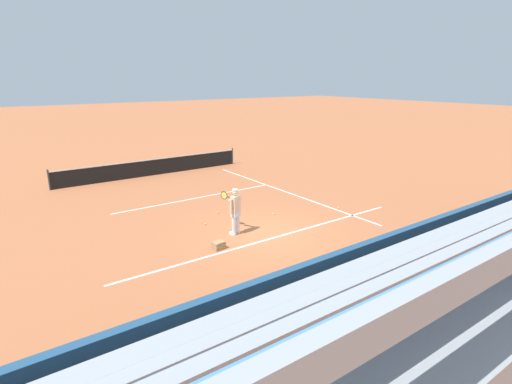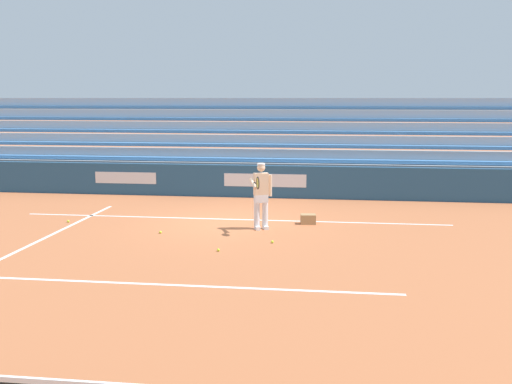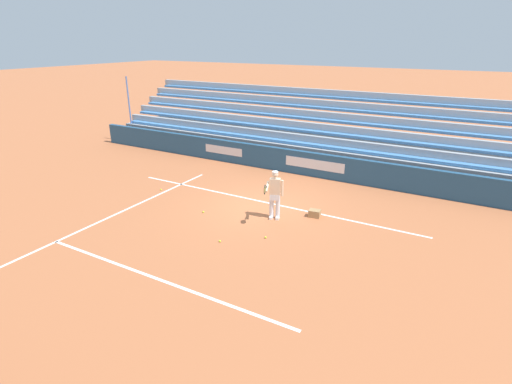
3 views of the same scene
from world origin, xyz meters
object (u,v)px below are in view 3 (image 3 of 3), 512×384
Objects in this scene: ball_box_cardboard at (315,213)px; tennis_ball_on_baseline at (203,212)px; tennis_ball_near_player at (266,237)px; tennis_ball_far_right at (161,190)px; tennis_player at (275,194)px; tennis_ball_midcourt at (220,241)px.

tennis_ball_on_baseline is at bearing 24.56° from ball_box_cardboard.
ball_box_cardboard reaches higher than tennis_ball_near_player.
tennis_ball_on_baseline is (-2.88, 0.97, 0.00)m from tennis_ball_far_right.
ball_box_cardboard is 3.98m from tennis_ball_on_baseline.
tennis_player is 25.98× the size of tennis_ball_midcourt.
tennis_ball_far_right is at bearing -18.59° from tennis_ball_on_baseline.
tennis_player is 4.29× the size of ball_box_cardboard.
tennis_player reaches higher than tennis_ball_near_player.
tennis_ball_far_right is 1.00× the size of tennis_ball_midcourt.
ball_box_cardboard is at bearing -145.76° from tennis_player.
ball_box_cardboard is 6.06× the size of tennis_ball_on_baseline.
tennis_ball_far_right is (5.78, -1.60, 0.00)m from tennis_ball_near_player.
tennis_player reaches higher than tennis_ball_midcourt.
tennis_ball_near_player is 5.99m from tennis_ball_far_right.
ball_box_cardboard reaches higher than tennis_ball_on_baseline.
tennis_ball_midcourt is at bearing 151.66° from tennis_ball_far_right.
tennis_ball_far_right and tennis_ball_on_baseline have the same top height.
tennis_ball_far_right is 1.00× the size of tennis_ball_on_baseline.
tennis_ball_near_player is 1.44m from tennis_ball_midcourt.
ball_box_cardboard is 2.40m from tennis_ball_near_player.
tennis_ball_near_player is at bearing 72.30° from ball_box_cardboard.
ball_box_cardboard reaches higher than tennis_ball_far_right.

